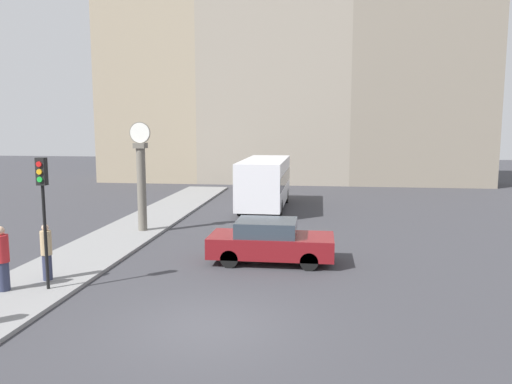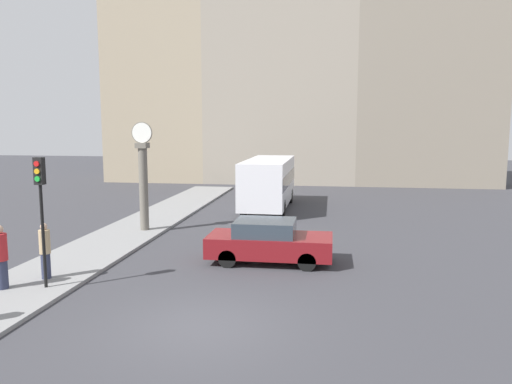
% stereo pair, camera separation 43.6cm
% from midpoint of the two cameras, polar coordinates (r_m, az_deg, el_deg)
% --- Properties ---
extents(ground_plane, '(120.00, 120.00, 0.00)m').
position_cam_midpoint_polar(ground_plane, '(12.28, -6.49, -14.97)').
color(ground_plane, '#38383D').
extents(sidewalk_corner, '(2.93, 27.25, 0.11)m').
position_cam_midpoint_polar(sidewalk_corner, '(24.60, -13.01, -3.43)').
color(sidewalk_corner, gray).
rests_on(sidewalk_corner, ground_plane).
extents(building_row, '(31.30, 5.00, 16.73)m').
position_cam_midpoint_polar(building_row, '(41.37, 3.56, 12.38)').
color(building_row, gray).
rests_on(building_row, ground_plane).
extents(sedan_car, '(4.26, 1.89, 1.48)m').
position_cam_midpoint_polar(sedan_car, '(17.26, 0.91, -5.66)').
color(sedan_car, maroon).
rests_on(sedan_car, ground_plane).
extents(bus_distant, '(2.34, 7.52, 2.80)m').
position_cam_midpoint_polar(bus_distant, '(28.03, 0.57, 1.30)').
color(bus_distant, silver).
rests_on(bus_distant, ground_plane).
extents(traffic_light_near, '(0.26, 0.24, 3.72)m').
position_cam_midpoint_polar(traffic_light_near, '(15.05, -23.93, -0.39)').
color(traffic_light_near, black).
rests_on(traffic_light_near, sidewalk_corner).
extents(street_clock, '(0.93, 0.50, 4.73)m').
position_cam_midpoint_polar(street_clock, '(22.27, -13.52, 1.40)').
color(street_clock, '#666056').
rests_on(street_clock, sidewalk_corner).
extents(pedestrian_red_top, '(0.40, 0.40, 1.83)m').
position_cam_midpoint_polar(pedestrian_red_top, '(15.76, -27.75, -6.77)').
color(pedestrian_red_top, '#2D334C').
rests_on(pedestrian_red_top, sidewalk_corner).
extents(pedestrian_tan_coat, '(0.32, 0.32, 1.70)m').
position_cam_midpoint_polar(pedestrian_tan_coat, '(16.25, -23.54, -6.31)').
color(pedestrian_tan_coat, '#2D334C').
rests_on(pedestrian_tan_coat, sidewalk_corner).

